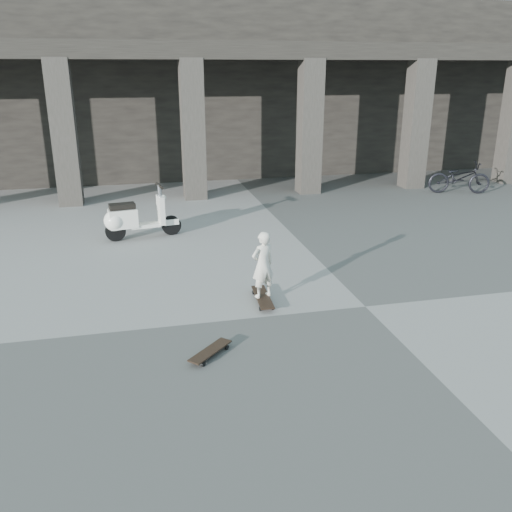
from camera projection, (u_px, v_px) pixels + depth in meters
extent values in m
plane|color=#4B4B49|center=(365.00, 307.00, 8.98)|extent=(90.00, 90.00, 0.00)
cube|color=black|center=(221.00, 88.00, 20.86)|extent=(28.00, 6.00, 6.00)
cube|color=black|center=(245.00, 51.00, 16.42)|extent=(28.00, 2.80, 0.50)
cube|color=#312E29|center=(64.00, 134.00, 14.99)|extent=(0.65, 0.65, 4.00)
cube|color=#312E29|center=(193.00, 131.00, 15.75)|extent=(0.65, 0.65, 4.00)
cube|color=#312E29|center=(310.00, 128.00, 16.51)|extent=(0.65, 0.65, 4.00)
cube|color=#312E29|center=(416.00, 125.00, 17.27)|extent=(0.65, 0.65, 4.00)
cube|color=black|center=(263.00, 297.00, 9.13)|extent=(0.28, 1.00, 0.02)
cube|color=#B2B2B7|center=(259.00, 291.00, 9.47)|extent=(0.21, 0.06, 0.03)
cube|color=#B2B2B7|center=(266.00, 308.00, 8.83)|extent=(0.21, 0.06, 0.03)
cylinder|color=black|center=(253.00, 292.00, 9.45)|extent=(0.04, 0.07, 0.07)
cylinder|color=black|center=(265.00, 291.00, 9.49)|extent=(0.04, 0.07, 0.07)
cylinder|color=black|center=(260.00, 309.00, 8.81)|extent=(0.04, 0.07, 0.07)
cylinder|color=black|center=(273.00, 308.00, 8.85)|extent=(0.04, 0.07, 0.07)
cube|color=black|center=(210.00, 351.00, 7.42)|extent=(0.68, 0.68, 0.02)
cube|color=#B2B2B7|center=(222.00, 345.00, 7.64)|extent=(0.16, 0.16, 0.03)
cube|color=#B2B2B7|center=(198.00, 362.00, 7.21)|extent=(0.16, 0.16, 0.03)
cylinder|color=black|center=(217.00, 344.00, 7.69)|extent=(0.07, 0.07, 0.07)
cylinder|color=black|center=(227.00, 347.00, 7.60)|extent=(0.07, 0.07, 0.07)
cylinder|color=black|center=(193.00, 361.00, 7.26)|extent=(0.07, 0.07, 0.07)
cylinder|color=black|center=(203.00, 364.00, 7.17)|extent=(0.07, 0.07, 0.07)
imported|color=silver|center=(263.00, 265.00, 8.94)|extent=(0.48, 0.40, 1.14)
cylinder|color=black|center=(171.00, 225.00, 12.76)|extent=(0.47, 0.19, 0.45)
cylinder|color=black|center=(115.00, 231.00, 12.29)|extent=(0.47, 0.19, 0.45)
cube|color=white|center=(145.00, 225.00, 12.51)|extent=(0.72, 0.40, 0.08)
cube|color=white|center=(123.00, 218.00, 12.27)|extent=(0.68, 0.46, 0.43)
sphere|color=white|center=(115.00, 221.00, 12.21)|extent=(0.48, 0.48, 0.48)
cube|color=black|center=(122.00, 206.00, 12.17)|extent=(0.61, 0.38, 0.11)
cube|color=white|center=(161.00, 210.00, 12.54)|extent=(0.17, 0.40, 0.66)
cube|color=white|center=(171.00, 222.00, 12.73)|extent=(0.36, 0.21, 0.14)
cylinder|color=#B2B2B7|center=(160.00, 192.00, 12.41)|extent=(0.12, 0.12, 0.34)
cylinder|color=black|center=(159.00, 186.00, 12.36)|extent=(0.16, 0.57, 0.07)
sphere|color=white|center=(163.00, 198.00, 12.47)|extent=(0.14, 0.14, 0.14)
imported|color=black|center=(459.00, 178.00, 16.88)|extent=(1.98, 1.18, 0.98)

